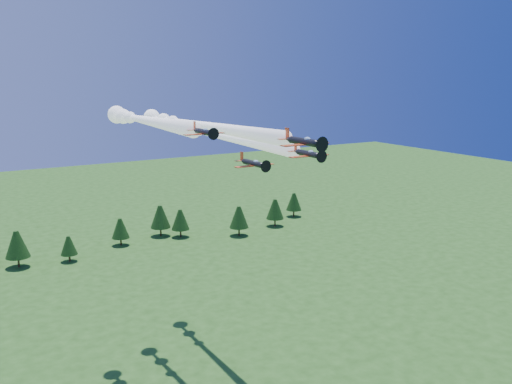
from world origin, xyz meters
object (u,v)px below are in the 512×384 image
plane_lead (198,125)px  plane_slot (253,163)px  plane_left (143,120)px  plane_right (220,136)px

plane_lead → plane_slot: plane_lead is taller
plane_lead → plane_left: (-10.53, 1.52, 1.31)m
plane_left → plane_right: 21.45m
plane_left → plane_slot: (12.33, -19.75, -6.60)m
plane_left → plane_slot: size_ratio=5.69×
plane_slot → plane_lead: bearing=93.0°
plane_lead → plane_left: 10.72m
plane_left → plane_lead: bearing=-8.2°
plane_lead → plane_left: plane_left is taller
plane_left → plane_right: (19.69, 7.07, -4.72)m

